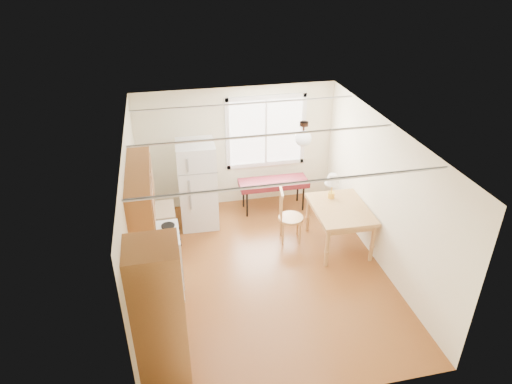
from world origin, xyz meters
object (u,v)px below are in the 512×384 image
object	(u,v)px
refrigerator	(198,185)
chair	(286,212)
bench	(273,184)
dining_table	(340,213)

from	to	relation	value
refrigerator	chair	bearing A→B (deg)	-29.58
bench	dining_table	bearing A→B (deg)	-60.38
dining_table	chair	world-z (taller)	chair
dining_table	refrigerator	bearing A→B (deg)	153.33
chair	dining_table	bearing A→B (deg)	-12.90
dining_table	chair	distance (m)	0.98
refrigerator	chair	size ratio (longest dim) A/B	1.64
bench	dining_table	size ratio (longest dim) A/B	1.09
refrigerator	dining_table	distance (m)	2.72
bench	chair	xyz separation A→B (m)	(-0.06, -1.16, 0.02)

